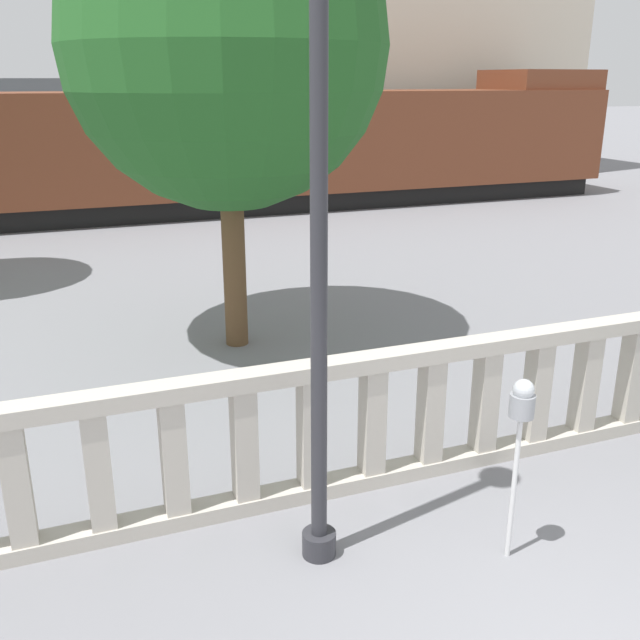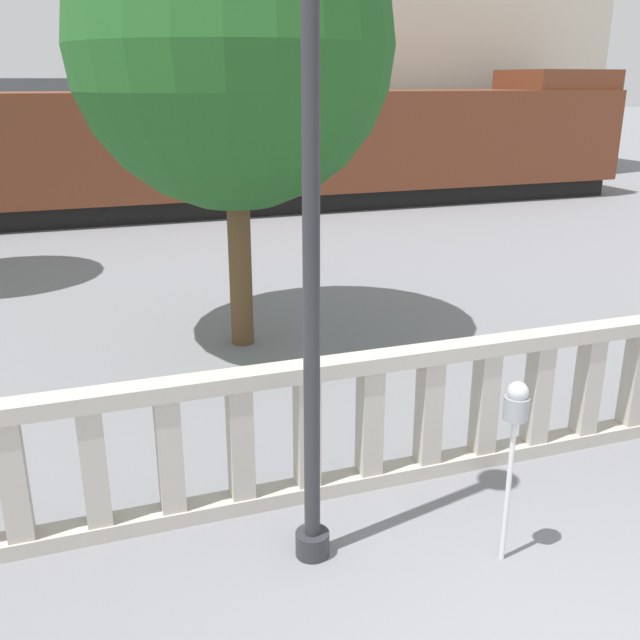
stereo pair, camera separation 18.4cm
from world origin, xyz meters
The scene contains 6 objects.
balustrade centered at (0.00, 3.09, 0.65)m, with size 12.45×0.24×1.30m.
lamppost centered at (-1.13, 2.28, 3.30)m, with size 0.38×0.38×5.35m.
parking_meter centered at (0.27, 1.73, 1.25)m, with size 0.19×0.19×1.52m.
train_near centered at (3.17, 17.93, 1.74)m, with size 22.03×3.04×3.89m.
train_far centered at (-4.45, 30.92, 1.91)m, with size 26.08×2.93×4.24m.
tree_left centered at (-0.52, 7.19, 3.99)m, with size 4.14×4.14×6.07m.
Camera 2 is at (-2.66, -2.27, 3.60)m, focal length 40.00 mm.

